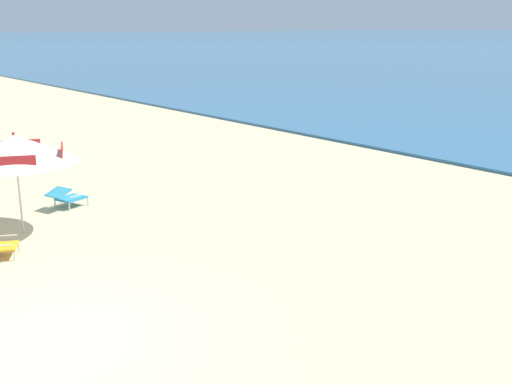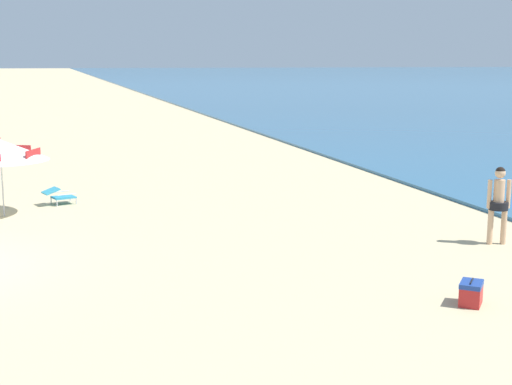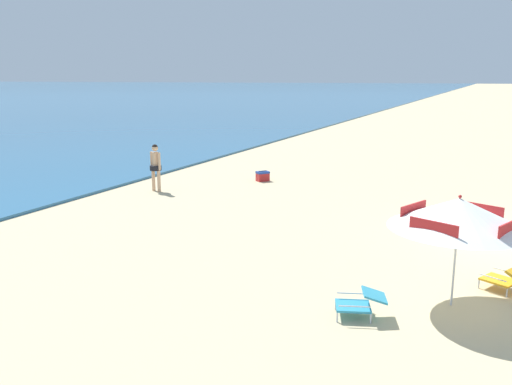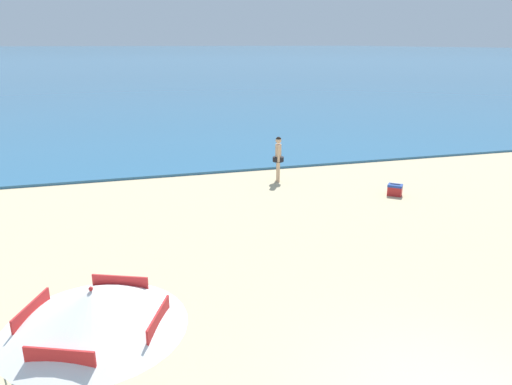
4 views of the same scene
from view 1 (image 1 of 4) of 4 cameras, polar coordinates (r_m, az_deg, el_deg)
The scene contains 3 objects.
ground_plane at distance 9.05m, azimuth -18.29°, elevation -12.93°, with size 800.00×800.00×0.00m, color #CCB78C.
beach_umbrella_striped_main at distance 13.29m, azimuth -21.31°, elevation 3.76°, with size 2.89×2.89×2.10m.
lounge_chair_beside_umbrella at distance 15.16m, azimuth -17.02°, elevation -0.33°, with size 0.78×0.98×0.50m.
Camera 1 is at (7.63, -2.55, 4.13)m, focal length 43.48 mm.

